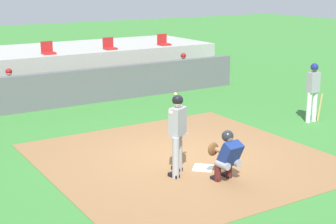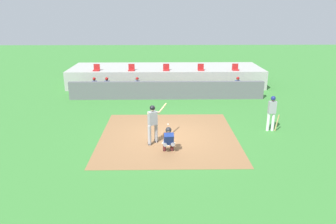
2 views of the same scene
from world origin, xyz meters
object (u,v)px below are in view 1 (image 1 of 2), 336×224
(dugout_player_2, at_px, (11,87))
(batter_at_plate, at_px, (177,129))
(home_plate, at_px, (203,168))
(on_deck_batter, at_px, (313,89))
(dugout_player_3, at_px, (185,69))
(stadium_seat_3, at_px, (109,46))
(stadium_seat_2, at_px, (48,51))
(catcher_crouched, at_px, (227,154))
(stadium_seat_4, at_px, (163,42))

(dugout_player_2, bearing_deg, batter_at_plate, -80.55)
(home_plate, height_order, on_deck_batter, on_deck_batter)
(dugout_player_2, bearing_deg, dugout_player_3, 0.00)
(batter_at_plate, distance_m, stadium_seat_3, 10.68)
(batter_at_plate, distance_m, dugout_player_3, 9.90)
(stadium_seat_2, bearing_deg, dugout_player_2, -134.99)
(home_plate, relative_size, stadium_seat_2, 0.92)
(dugout_player_3, distance_m, stadium_seat_3, 3.24)
(catcher_crouched, relative_size, dugout_player_3, 1.49)
(stadium_seat_4, bearing_deg, dugout_player_2, -164.29)
(batter_at_plate, bearing_deg, stadium_seat_4, 59.91)
(catcher_crouched, bearing_deg, batter_at_plate, 126.99)
(dugout_player_2, bearing_deg, stadium_seat_3, 23.70)
(on_deck_batter, distance_m, dugout_player_3, 6.67)
(home_plate, bearing_deg, stadium_seat_2, 90.00)
(catcher_crouched, xyz_separation_m, dugout_player_2, (-2.01, 8.99, 0.07))
(home_plate, height_order, stadium_seat_4, stadium_seat_4)
(catcher_crouched, bearing_deg, stadium_seat_4, 64.66)
(dugout_player_2, relative_size, stadium_seat_2, 2.71)
(stadium_seat_2, xyz_separation_m, stadium_seat_3, (2.60, 0.00, 0.00))
(on_deck_batter, bearing_deg, dugout_player_3, 90.96)
(on_deck_batter, distance_m, stadium_seat_4, 8.71)
(on_deck_batter, distance_m, stadium_seat_2, 10.09)
(dugout_player_2, xyz_separation_m, dugout_player_3, (7.01, 0.00, 0.00))
(dugout_player_3, bearing_deg, stadium_seat_4, 83.68)
(stadium_seat_3, bearing_deg, stadium_seat_2, 180.00)
(stadium_seat_3, bearing_deg, dugout_player_2, -156.30)
(catcher_crouched, bearing_deg, stadium_seat_3, 76.62)
(home_plate, bearing_deg, dugout_player_3, 58.58)
(home_plate, xyz_separation_m, catcher_crouched, (-0.02, -0.85, 0.58))
(home_plate, bearing_deg, catcher_crouched, -91.59)
(catcher_crouched, relative_size, on_deck_batter, 1.08)
(dugout_player_3, distance_m, stadium_seat_4, 2.22)
(stadium_seat_2, bearing_deg, on_deck_batter, -59.67)
(catcher_crouched, xyz_separation_m, stadium_seat_3, (2.62, 11.03, 0.93))
(on_deck_batter, relative_size, stadium_seat_2, 3.72)
(on_deck_batter, bearing_deg, home_plate, -163.73)
(batter_at_plate, bearing_deg, dugout_player_2, 99.45)
(batter_at_plate, distance_m, on_deck_batter, 5.95)
(on_deck_batter, xyz_separation_m, stadium_seat_4, (0.11, 8.69, 0.51))
(home_plate, height_order, dugout_player_2, dugout_player_2)
(catcher_crouched, bearing_deg, on_deck_batter, 24.56)
(stadium_seat_2, bearing_deg, batter_at_plate, -93.85)
(dugout_player_3, height_order, stadium_seat_3, stadium_seat_3)
(stadium_seat_2, bearing_deg, home_plate, -90.00)
(dugout_player_2, xyz_separation_m, stadium_seat_3, (4.63, 2.03, 0.86))
(home_plate, height_order, dugout_player_3, dugout_player_3)
(catcher_crouched, xyz_separation_m, stadium_seat_2, (0.02, 11.03, 0.93))
(home_plate, xyz_separation_m, dugout_player_2, (-2.03, 8.14, 0.65))
(catcher_crouched, bearing_deg, dugout_player_3, 60.94)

